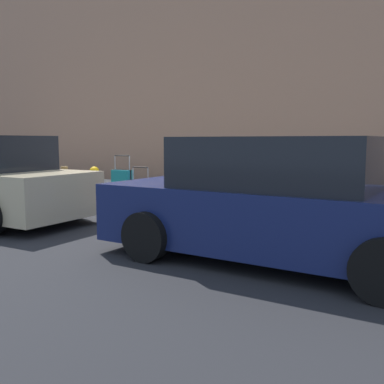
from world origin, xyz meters
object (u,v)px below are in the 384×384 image
(suitcase_navy_0, at_px, (310,199))
(suitcase_navy_7, at_px, (141,193))
(suitcase_red_4, at_px, (205,193))
(suitcase_teal_1, at_px, (282,198))
(suitcase_olive_2, at_px, (251,201))
(fire_hydrant, at_px, (95,183))
(suitcase_silver_6, at_px, (162,195))
(suitcase_maroon_5, at_px, (185,191))
(suitcase_black_3, at_px, (227,196))
(bollard_post, at_px, (65,183))
(parked_car_navy_0, at_px, (279,203))
(suitcase_teal_8, at_px, (123,186))

(suitcase_navy_0, relative_size, suitcase_navy_7, 1.23)
(suitcase_navy_0, bearing_deg, suitcase_red_4, 0.05)
(suitcase_teal_1, height_order, suitcase_navy_7, suitcase_teal_1)
(suitcase_teal_1, xyz_separation_m, suitcase_olive_2, (0.58, 0.07, -0.09))
(suitcase_navy_0, xyz_separation_m, fire_hydrant, (4.98, -0.01, 0.04))
(fire_hydrant, bearing_deg, suitcase_silver_6, -179.84)
(suitcase_silver_6, bearing_deg, suitcase_maroon_5, -172.71)
(suitcase_black_3, xyz_separation_m, suitcase_red_4, (0.47, 0.03, 0.02))
(suitcase_olive_2, bearing_deg, suitcase_maroon_5, -4.81)
(suitcase_maroon_5, relative_size, bollard_post, 1.25)
(suitcase_teal_1, distance_m, suitcase_red_4, 1.57)
(suitcase_maroon_5, bearing_deg, suitcase_red_4, 171.03)
(suitcase_silver_6, distance_m, suitcase_navy_7, 0.53)
(suitcase_black_3, xyz_separation_m, suitcase_maroon_5, (0.99, -0.05, 0.03))
(bollard_post, relative_size, parked_car_navy_0, 0.17)
(suitcase_teal_8, bearing_deg, suitcase_maroon_5, 179.69)
(suitcase_black_3, height_order, suitcase_teal_8, suitcase_teal_8)
(suitcase_olive_2, relative_size, suitcase_maroon_5, 0.59)
(suitcase_maroon_5, xyz_separation_m, fire_hydrant, (2.38, 0.07, 0.06))
(suitcase_navy_0, xyz_separation_m, parked_car_navy_0, (-0.21, 2.31, 0.22))
(fire_hydrant, bearing_deg, suitcase_olive_2, 179.18)
(suitcase_teal_1, bearing_deg, suitcase_olive_2, 7.18)
(parked_car_navy_0, bearing_deg, suitcase_navy_0, -84.70)
(suitcase_silver_6, height_order, fire_hydrant, fire_hydrant)
(suitcase_teal_8, distance_m, bollard_post, 1.57)
(bollard_post, distance_m, parked_car_navy_0, 6.37)
(suitcase_red_4, xyz_separation_m, suitcase_navy_7, (1.57, 0.01, -0.09))
(suitcase_maroon_5, bearing_deg, suitcase_olive_2, 175.19)
(suitcase_black_3, relative_size, bollard_post, 0.91)
(suitcase_olive_2, relative_size, suitcase_teal_8, 0.54)
(suitcase_red_4, bearing_deg, suitcase_olive_2, 177.42)
(suitcase_navy_0, xyz_separation_m, suitcase_teal_8, (4.22, -0.09, -0.01))
(suitcase_teal_1, relative_size, suitcase_olive_2, 1.64)
(suitcase_olive_2, height_order, suitcase_black_3, suitcase_black_3)
(suitcase_olive_2, bearing_deg, fire_hydrant, -0.82)
(suitcase_teal_8, bearing_deg, suitcase_red_4, 177.56)
(suitcase_navy_0, relative_size, suitcase_teal_8, 0.96)
(suitcase_silver_6, height_order, bollard_post, bollard_post)
(suitcase_navy_0, xyz_separation_m, suitcase_navy_7, (3.65, 0.01, -0.11))
(suitcase_teal_1, height_order, suitcase_teal_8, suitcase_teal_8)
(suitcase_silver_6, bearing_deg, bollard_post, 3.35)
(suitcase_red_4, bearing_deg, suitcase_teal_1, -178.94)
(suitcase_teal_1, relative_size, suitcase_red_4, 1.01)
(suitcase_olive_2, distance_m, suitcase_red_4, 0.99)
(suitcase_navy_7, bearing_deg, suitcase_black_3, -178.81)
(suitcase_navy_0, bearing_deg, suitcase_black_3, -1.11)
(suitcase_navy_0, relative_size, suitcase_red_4, 1.09)
(suitcase_olive_2, distance_m, parked_car_navy_0, 2.63)
(bollard_post, bearing_deg, suitcase_red_4, -177.85)
(suitcase_black_3, height_order, suitcase_silver_6, suitcase_black_3)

